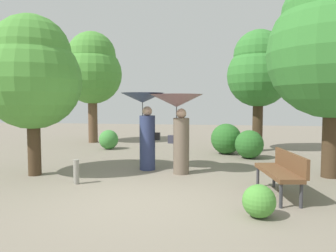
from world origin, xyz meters
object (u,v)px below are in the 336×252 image
object	(u,v)px
tree_mid_right	(259,70)
path_marker_post	(76,172)
person_left	(145,117)
tree_mid_left	(32,72)
person_right	(178,114)
tree_near_left	(92,69)
tree_near_right	(334,42)
park_bench	(282,170)

from	to	relation	value
tree_mid_right	path_marker_post	world-z (taller)	tree_mid_right
person_left	tree_mid_left	world-z (taller)	tree_mid_left
path_marker_post	person_right	bearing A→B (deg)	33.96
tree_near_left	tree_near_right	xyz separation A→B (m)	(8.13, -5.43, -0.10)
tree_near_right	tree_mid_left	world-z (taller)	tree_near_right
path_marker_post	tree_near_right	bearing A→B (deg)	15.44
person_left	tree_mid_left	bearing A→B (deg)	107.63
tree_near_right	tree_mid_left	size ratio (longest dim) A/B	1.27
tree_near_left	tree_near_right	size ratio (longest dim) A/B	0.99
tree_near_left	tree_near_right	distance (m)	9.77
tree_mid_right	path_marker_post	bearing A→B (deg)	-128.47
park_bench	tree_mid_left	xyz separation A→B (m)	(-5.59, 0.89, 1.97)
person_left	person_right	bearing A→B (deg)	-115.28
park_bench	tree_near_left	bearing A→B (deg)	-146.77
tree_near_left	person_right	bearing A→B (deg)	-51.09
tree_mid_left	tree_mid_right	distance (m)	7.60
person_left	path_marker_post	xyz separation A→B (m)	(-1.12, -1.71, -1.13)
tree_near_right	tree_mid_left	bearing A→B (deg)	-172.62
tree_near_right	tree_mid_right	distance (m)	4.19
tree_mid_left	path_marker_post	distance (m)	2.69
person_right	tree_mid_right	xyz separation A→B (m)	(2.38, 4.18, 1.47)
tree_near_right	park_bench	bearing A→B (deg)	-128.24
tree_near_left	tree_near_right	bearing A→B (deg)	-33.76
tree_near_left	tree_mid_right	xyz separation A→B (m)	(6.91, -1.43, -0.30)
person_left	park_bench	distance (m)	3.76
person_left	tree_near_left	size ratio (longest dim) A/B	0.42
person_right	tree_near_right	world-z (taller)	tree_near_right
person_left	park_bench	world-z (taller)	person_left
person_left	person_right	world-z (taller)	person_left
tree_near_left	tree_mid_right	size ratio (longest dim) A/B	1.11
tree_near_right	path_marker_post	xyz separation A→B (m)	(-5.63, -1.56, -2.88)
tree_near_left	path_marker_post	distance (m)	7.99
park_bench	tree_mid_left	world-z (taller)	tree_mid_left
tree_mid_right	tree_near_right	bearing A→B (deg)	-73.04
tree_near_right	path_marker_post	world-z (taller)	tree_near_right
park_bench	tree_near_right	distance (m)	3.49
person_right	tree_mid_right	distance (m)	5.03
person_right	tree_near_left	bearing A→B (deg)	33.57
person_left	tree_near_right	size ratio (longest dim) A/B	0.41
tree_near_left	tree_mid_left	size ratio (longest dim) A/B	1.26
person_left	park_bench	bearing A→B (deg)	-127.57
person_left	tree_near_right	xyz separation A→B (m)	(4.51, -0.15, 1.75)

